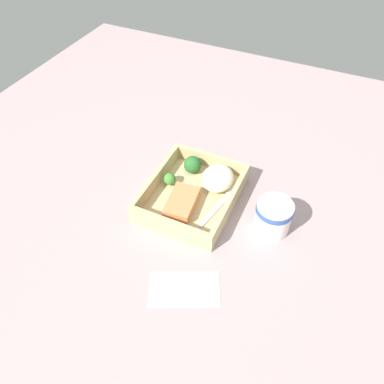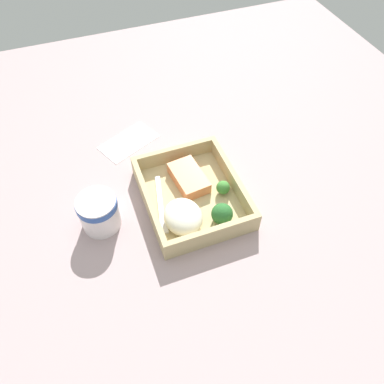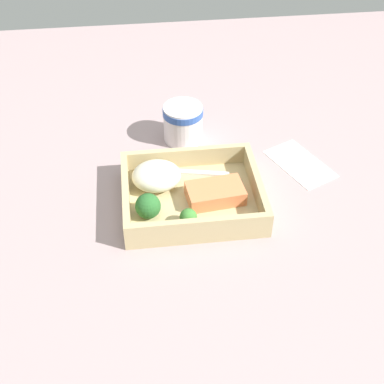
{
  "view_description": "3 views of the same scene",
  "coord_description": "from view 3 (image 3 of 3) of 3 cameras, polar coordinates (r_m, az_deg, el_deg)",
  "views": [
    {
      "loc": [
        -57.37,
        -26.27,
        69.73
      ],
      "look_at": [
        0.0,
        0.0,
        2.7
      ],
      "focal_mm": 35.0,
      "sensor_mm": 36.0,
      "label": 1
    },
    {
      "loc": [
        48.69,
        -18.01,
        67.7
      ],
      "look_at": [
        0.0,
        0.0,
        2.7
      ],
      "focal_mm": 35.0,
      "sensor_mm": 36.0,
      "label": 2
    },
    {
      "loc": [
        8.81,
        73.17,
        68.23
      ],
      "look_at": [
        0.0,
        0.0,
        2.7
      ],
      "focal_mm": 50.0,
      "sensor_mm": 36.0,
      "label": 3
    }
  ],
  "objects": [
    {
      "name": "paper_cup",
      "position": [
        1.14,
        -0.97,
        7.54
      ],
      "size": [
        8.47,
        8.47,
        8.05
      ],
      "color": "white",
      "rests_on": "ground_plane"
    },
    {
      "name": "fork",
      "position": [
        1.05,
        -0.9,
        2.18
      ],
      "size": [
        15.79,
        4.99,
        0.44
      ],
      "color": "silver",
      "rests_on": "takeout_tray"
    },
    {
      "name": "broccoli_floret_1",
      "position": [
        0.95,
        -4.71,
        -1.52
      ],
      "size": [
        4.62,
        4.62,
        4.62
      ],
      "color": "#88A25F",
      "rests_on": "takeout_tray"
    },
    {
      "name": "mashed_potatoes",
      "position": [
        1.01,
        -3.81,
        1.73
      ],
      "size": [
        9.29,
        8.03,
        4.89
      ],
      "primitive_type": "ellipsoid",
      "color": "#ECE4C8",
      "rests_on": "takeout_tray"
    },
    {
      "name": "ground_plane",
      "position": [
        1.01,
        -0.0,
        -1.57
      ],
      "size": [
        160.0,
        160.0,
        2.0
      ],
      "primitive_type": "cube",
      "color": "#A18A8B"
    },
    {
      "name": "broccoli_floret_2",
      "position": [
        0.93,
        -0.38,
        -2.71
      ],
      "size": [
        3.09,
        3.09,
        3.42
      ],
      "color": "#89A764",
      "rests_on": "takeout_tray"
    },
    {
      "name": "salmon_fillet",
      "position": [
        0.99,
        2.49,
        -0.13
      ],
      "size": [
        11.05,
        7.41,
        2.83
      ],
      "primitive_type": "cube",
      "rotation": [
        0.0,
        0.0,
        0.11
      ],
      "color": "#E57E4D",
      "rests_on": "takeout_tray"
    },
    {
      "name": "receipt_slip",
      "position": [
        1.11,
        11.44,
        3.0
      ],
      "size": [
        13.39,
        16.5,
        0.24
      ],
      "primitive_type": "cube",
      "rotation": [
        0.0,
        0.0,
        0.43
      ],
      "color": "white",
      "rests_on": "ground_plane"
    },
    {
      "name": "takeout_tray",
      "position": [
        1.0,
        -0.0,
        -0.9
      ],
      "size": [
        25.48,
        21.1,
        1.2
      ],
      "primitive_type": "cube",
      "color": "tan",
      "rests_on": "ground_plane"
    },
    {
      "name": "tray_rim",
      "position": [
        0.98,
        -0.0,
        0.21
      ],
      "size": [
        25.48,
        21.1,
        3.98
      ],
      "color": "tan",
      "rests_on": "takeout_tray"
    }
  ]
}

